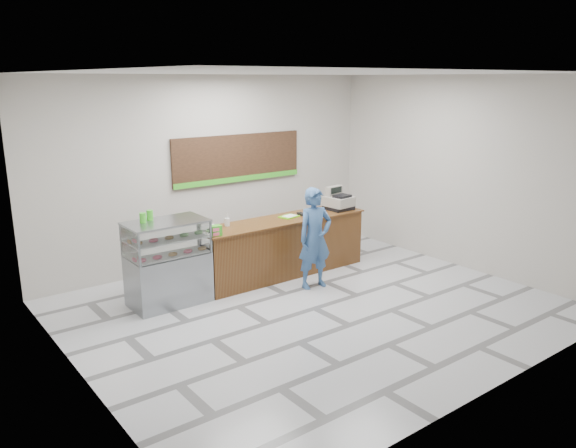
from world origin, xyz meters
TOP-DOWN VIEW (x-y plane):
  - floor at (0.00, 0.00)m, footprint 7.00×7.00m
  - back_wall at (0.00, 3.00)m, footprint 7.00×0.00m
  - ceiling at (0.00, 0.00)m, footprint 7.00×7.00m
  - sales_counter at (0.55, 1.55)m, footprint 3.26×0.76m
  - display_case at (-1.67, 1.55)m, footprint 1.22×0.72m
  - menu_board at (0.55, 2.96)m, footprint 2.80×0.06m
  - cash_register at (1.84, 1.52)m, footprint 0.50×0.52m
  - card_terminal at (0.98, 1.57)m, footprint 0.10×0.17m
  - serving_tray at (0.72, 1.59)m, footprint 0.38×0.31m
  - napkin_box at (-0.91, 1.50)m, footprint 0.14×0.14m
  - straw_cup at (-0.48, 1.72)m, footprint 0.09×0.09m
  - promo_box at (-0.95, 1.31)m, footprint 0.20×0.14m
  - donut_decal at (1.24, 1.51)m, footprint 0.15×0.15m
  - green_cup_left at (-1.98, 1.66)m, footprint 0.10×0.10m
  - green_cup_right at (-1.83, 1.76)m, footprint 0.10×0.10m
  - customer at (0.61, 0.73)m, footprint 0.67×0.49m

SIDE VIEW (x-z plane):
  - floor at x=0.00m, z-range 0.00..0.00m
  - sales_counter at x=0.55m, z-range 0.00..1.03m
  - display_case at x=-1.67m, z-range 0.01..1.34m
  - customer at x=0.61m, z-range 0.00..1.70m
  - donut_decal at x=1.24m, z-range 1.03..1.03m
  - serving_tray at x=0.72m, z-range 1.03..1.05m
  - card_terminal at x=0.98m, z-range 1.03..1.07m
  - napkin_box at x=-0.91m, z-range 1.03..1.15m
  - straw_cup at x=-0.48m, z-range 1.03..1.16m
  - promo_box at x=-0.95m, z-range 1.03..1.20m
  - cash_register at x=1.84m, z-range 0.98..1.40m
  - green_cup_left at x=-1.98m, z-range 1.33..1.48m
  - green_cup_right at x=-1.83m, z-range 1.33..1.48m
  - back_wall at x=0.00m, z-range -1.75..5.25m
  - menu_board at x=0.55m, z-range 1.48..2.38m
  - ceiling at x=0.00m, z-range 3.50..3.50m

